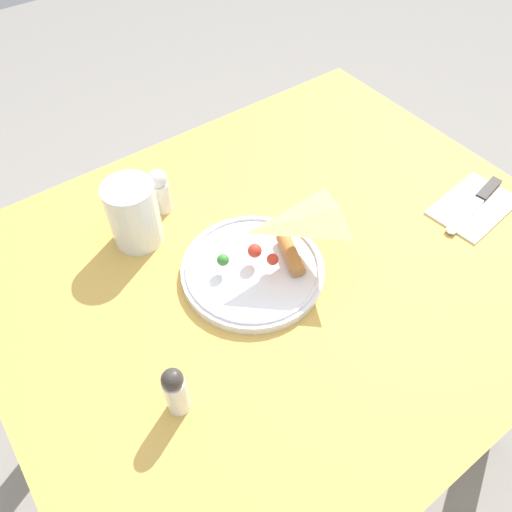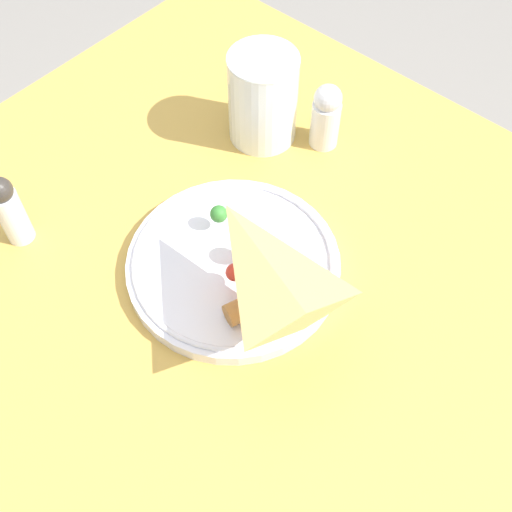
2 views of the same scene
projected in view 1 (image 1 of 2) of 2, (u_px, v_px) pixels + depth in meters
The scene contains 8 objects.
ground_plane at pixel (275, 420), 1.39m from camera, with size 6.00×6.00×0.00m, color gray.
dining_table at pixel (284, 296), 0.93m from camera, with size 0.97×0.81×0.71m.
plate_pizza at pixel (253, 268), 0.81m from camera, with size 0.23×0.23×0.05m.
milk_glass at pixel (134, 215), 0.83m from camera, with size 0.09×0.09×0.12m.
napkin_folded at pixel (474, 206), 0.92m from camera, with size 0.17×0.12×0.00m.
butter_knife at pixel (477, 202), 0.92m from camera, with size 0.19×0.06×0.01m.
salt_shaker at pixel (160, 191), 0.89m from camera, with size 0.04×0.04×0.09m.
pepper_shaker at pixel (175, 391), 0.64m from camera, with size 0.03×0.03×0.10m.
Camera 1 is at (0.36, 0.40, 1.37)m, focal length 35.00 mm.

